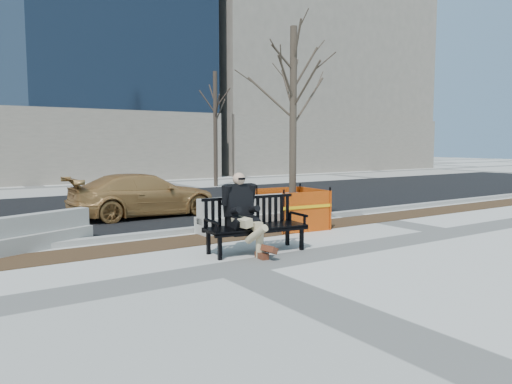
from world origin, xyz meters
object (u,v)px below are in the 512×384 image
at_px(bench, 256,252).
at_px(jersey_barrier_left, 33,250).
at_px(tree_fence, 292,228).
at_px(jersey_barrier_right, 253,229).
at_px(sedan, 145,216).
at_px(seated_man, 242,253).

height_order(bench, jersey_barrier_left, bench).
relative_size(tree_fence, jersey_barrier_left, 2.09).
xyz_separation_m(tree_fence, jersey_barrier_left, (-6.04, 0.91, 0.00)).
bearing_deg(jersey_barrier_right, tree_fence, -21.87).
height_order(bench, sedan, sedan).
bearing_deg(sedan, tree_fence, -148.98).
bearing_deg(sedan, seated_man, 178.01).
bearing_deg(jersey_barrier_right, sedan, 112.97).
height_order(tree_fence, sedan, tree_fence).
relative_size(bench, tree_fence, 0.39).
bearing_deg(tree_fence, seated_man, -146.39).
height_order(seated_man, jersey_barrier_left, seated_man).
height_order(seated_man, jersey_barrier_right, seated_man).
distance_m(bench, jersey_barrier_left, 4.60).
xyz_separation_m(sedan, jersey_barrier_right, (1.48, -3.63, 0.00)).
distance_m(bench, tree_fence, 2.96).
height_order(jersey_barrier_left, jersey_barrier_right, jersey_barrier_right).
height_order(tree_fence, jersey_barrier_right, tree_fence).
bearing_deg(jersey_barrier_left, sedan, 18.19).
height_order(bench, jersey_barrier_right, bench).
distance_m(tree_fence, sedan, 4.70).
xyz_separation_m(bench, seated_man, (-0.28, 0.08, 0.00)).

